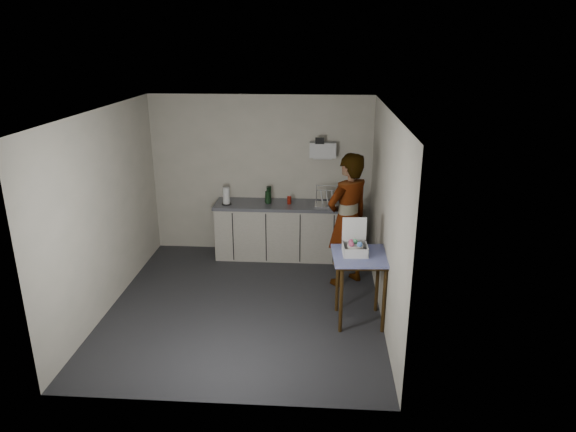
# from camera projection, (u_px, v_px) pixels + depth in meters

# --- Properties ---
(ground) EXTENTS (4.00, 4.00, 0.00)m
(ground) POSITION_uv_depth(u_px,v_px,m) (246.00, 305.00, 6.96)
(ground) COLOR #242428
(ground) RESTS_ON ground
(wall_back) EXTENTS (3.60, 0.02, 2.60)m
(wall_back) POSITION_uv_depth(u_px,v_px,m) (261.00, 175.00, 8.41)
(wall_back) COLOR beige
(wall_back) RESTS_ON ground
(wall_right) EXTENTS (0.02, 4.00, 2.60)m
(wall_right) POSITION_uv_depth(u_px,v_px,m) (385.00, 217.00, 6.42)
(wall_right) COLOR beige
(wall_right) RESTS_ON ground
(wall_left) EXTENTS (0.02, 4.00, 2.60)m
(wall_left) POSITION_uv_depth(u_px,v_px,m) (106.00, 211.00, 6.65)
(wall_left) COLOR beige
(wall_left) RESTS_ON ground
(ceiling) EXTENTS (3.60, 4.00, 0.01)m
(ceiling) POSITION_uv_depth(u_px,v_px,m) (240.00, 111.00, 6.12)
(ceiling) COLOR white
(ceiling) RESTS_ON wall_back
(kitchen_counter) EXTENTS (2.24, 0.62, 0.91)m
(kitchen_counter) POSITION_uv_depth(u_px,v_px,m) (284.00, 232.00, 8.40)
(kitchen_counter) COLOR black
(kitchen_counter) RESTS_ON ground
(wall_shelf) EXTENTS (0.42, 0.18, 0.37)m
(wall_shelf) POSITION_uv_depth(u_px,v_px,m) (323.00, 150.00, 8.14)
(wall_shelf) COLOR white
(wall_shelf) RESTS_ON ground
(side_table) EXTENTS (0.75, 0.75, 0.91)m
(side_table) POSITION_uv_depth(u_px,v_px,m) (361.00, 264.00, 6.31)
(side_table) COLOR #37220C
(side_table) RESTS_ON ground
(standing_man) EXTENTS (0.85, 0.81, 1.95)m
(standing_man) POSITION_uv_depth(u_px,v_px,m) (348.00, 220.00, 7.29)
(standing_man) COLOR #B2A593
(standing_man) RESTS_ON ground
(soap_bottle) EXTENTS (0.11, 0.11, 0.28)m
(soap_bottle) POSITION_uv_depth(u_px,v_px,m) (268.00, 195.00, 8.21)
(soap_bottle) COLOR black
(soap_bottle) RESTS_ON kitchen_counter
(soda_can) EXTENTS (0.07, 0.07, 0.12)m
(soda_can) POSITION_uv_depth(u_px,v_px,m) (289.00, 200.00, 8.22)
(soda_can) COLOR red
(soda_can) RESTS_ON kitchen_counter
(dark_bottle) EXTENTS (0.08, 0.08, 0.26)m
(dark_bottle) POSITION_uv_depth(u_px,v_px,m) (269.00, 194.00, 8.29)
(dark_bottle) COLOR black
(dark_bottle) RESTS_ON kitchen_counter
(paper_towel) EXTENTS (0.16, 0.16, 0.28)m
(paper_towel) POSITION_uv_depth(u_px,v_px,m) (226.00, 196.00, 8.17)
(paper_towel) COLOR black
(paper_towel) RESTS_ON kitchen_counter
(dish_rack) EXTENTS (0.43, 0.32, 0.30)m
(dish_rack) POSITION_uv_depth(u_px,v_px,m) (328.00, 201.00, 8.13)
(dish_rack) COLOR silver
(dish_rack) RESTS_ON kitchen_counter
(bakery_box) EXTENTS (0.32, 0.33, 0.42)m
(bakery_box) POSITION_uv_depth(u_px,v_px,m) (355.00, 246.00, 6.28)
(bakery_box) COLOR white
(bakery_box) RESTS_ON side_table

